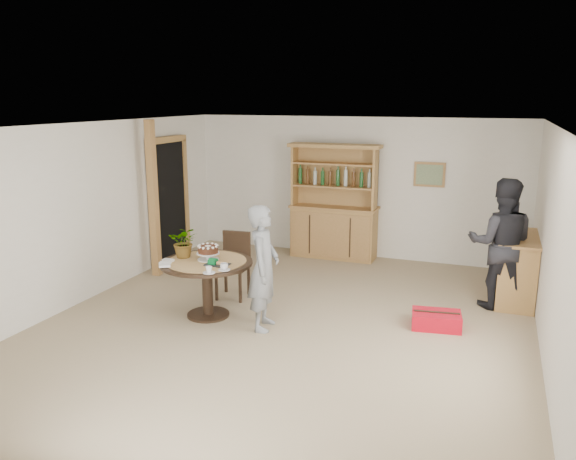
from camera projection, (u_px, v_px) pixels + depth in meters
The scene contains 17 objects.
ground at pixel (286, 325), 7.16m from camera, with size 7.00×7.00×0.00m, color tan.
room_shell at pixel (286, 190), 6.77m from camera, with size 6.04×7.04×2.52m.
doorway at pixel (169, 199), 9.73m from camera, with size 0.13×1.10×2.18m.
pine_post at pixel (153, 199), 8.89m from camera, with size 0.12×0.12×2.50m, color #B4794C.
hutch at pixel (334, 220), 10.06m from camera, with size 1.62×0.54×2.04m.
sideboard at pixel (516, 268), 7.94m from camera, with size 0.54×1.26×0.94m.
dining_table at pixel (207, 272), 7.33m from camera, with size 1.20×1.20×0.76m.
dining_chair at pixel (234, 260), 8.10m from camera, with size 0.45×0.45×0.95m.
birthday_cake at pixel (208, 251), 7.31m from camera, with size 0.30×0.30×0.20m.
flower_vase at pixel (184, 242), 7.41m from camera, with size 0.38×0.33×0.42m, color #3F7233.
gift_tray at pixel (217, 263), 7.10m from camera, with size 0.30×0.20×0.08m.
coffee_cup_a at pixel (224, 267), 6.89m from camera, with size 0.15×0.15×0.09m.
coffee_cup_b at pixel (209, 270), 6.78m from camera, with size 0.15×0.15×0.08m.
napkins at pixel (166, 263), 7.14m from camera, with size 0.24×0.33×0.03m.
teen_boy at pixel (264, 268), 6.90m from camera, with size 0.57×0.38×1.57m, color gray.
adult_person at pixel (501, 244), 7.59m from camera, with size 0.87×0.68×1.80m, color black.
red_suitcase at pixel (436, 320), 7.06m from camera, with size 0.65×0.48×0.21m.
Camera 1 is at (2.38, -6.25, 2.84)m, focal length 35.00 mm.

